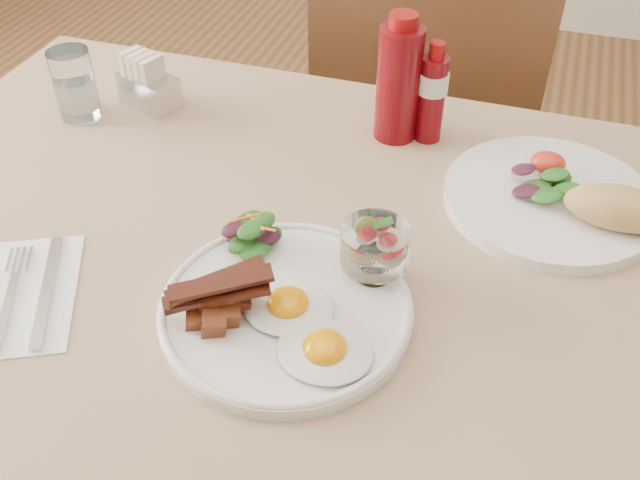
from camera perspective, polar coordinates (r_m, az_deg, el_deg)
table at (r=0.91m, az=0.80°, el=-6.05°), size 1.33×0.88×0.75m
chair_far at (r=1.51m, az=8.41°, el=8.12°), size 0.42×0.42×0.93m
main_plate at (r=0.79m, az=-2.75°, el=-5.61°), size 0.28×0.28×0.02m
fried_eggs at (r=0.75m, az=-1.15°, el=-6.96°), size 0.16×0.14×0.03m
bacon_potato_pile at (r=0.76m, az=-8.25°, el=-4.80°), size 0.11×0.09×0.05m
side_salad at (r=0.84m, az=-5.37°, el=0.39°), size 0.08×0.07×0.04m
fruit_cup at (r=0.79m, az=4.41°, el=-0.49°), size 0.08×0.08×0.08m
second_plate at (r=0.97m, az=19.08°, el=3.10°), size 0.29×0.28×0.07m
ketchup_bottle at (r=1.04m, az=6.31°, el=12.49°), size 0.08×0.08×0.19m
hot_sauce_bottle at (r=1.05m, az=8.95°, el=11.48°), size 0.05×0.05×0.15m
sugar_caddy at (r=1.17m, az=-13.64°, el=11.99°), size 0.10×0.08×0.09m
water_glass at (r=1.16m, az=-18.96°, el=11.42°), size 0.06×0.06×0.11m
napkin_cutlery at (r=0.88m, az=-22.19°, el=-3.97°), size 0.18×0.22×0.01m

